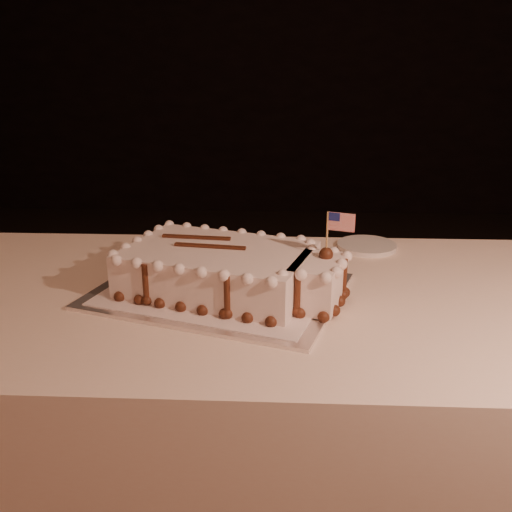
{
  "coord_description": "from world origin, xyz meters",
  "views": [
    {
      "loc": [
        -0.06,
        -0.52,
        1.24
      ],
      "look_at": [
        -0.11,
        0.6,
        0.84
      ],
      "focal_mm": 40.0,
      "sensor_mm": 36.0,
      "label": 1
    }
  ],
  "objects_px": {
    "banquet_table": "(302,440)",
    "cake_board": "(219,291)",
    "sheet_cake": "(230,270)",
    "side_plate": "(367,246)"
  },
  "relations": [
    {
      "from": "banquet_table",
      "to": "cake_board",
      "type": "distance_m",
      "value": 0.42
    },
    {
      "from": "sheet_cake",
      "to": "cake_board",
      "type": "bearing_deg",
      "value": 162.7
    },
    {
      "from": "banquet_table",
      "to": "cake_board",
      "type": "bearing_deg",
      "value": 179.49
    },
    {
      "from": "sheet_cake",
      "to": "side_plate",
      "type": "height_order",
      "value": "sheet_cake"
    },
    {
      "from": "cake_board",
      "to": "sheet_cake",
      "type": "relative_size",
      "value": 1.01
    },
    {
      "from": "cake_board",
      "to": "side_plate",
      "type": "xyz_separation_m",
      "value": [
        0.36,
        0.31,
        0.0
      ]
    },
    {
      "from": "banquet_table",
      "to": "sheet_cake",
      "type": "relative_size",
      "value": 4.79
    },
    {
      "from": "banquet_table",
      "to": "cake_board",
      "type": "xyz_separation_m",
      "value": [
        -0.19,
        0.0,
        0.38
      ]
    },
    {
      "from": "cake_board",
      "to": "banquet_table",
      "type": "bearing_deg",
      "value": 17.28
    },
    {
      "from": "cake_board",
      "to": "sheet_cake",
      "type": "xyz_separation_m",
      "value": [
        0.03,
        -0.01,
        0.05
      ]
    }
  ]
}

